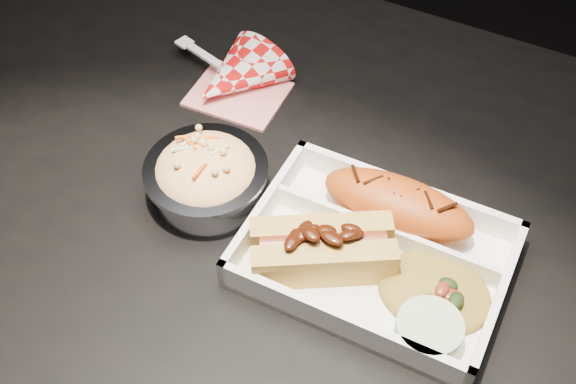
% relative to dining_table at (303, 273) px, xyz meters
% --- Properties ---
extents(dining_table, '(1.20, 0.80, 0.75)m').
position_rel_dining_table_xyz_m(dining_table, '(0.00, 0.00, 0.00)').
color(dining_table, black).
rests_on(dining_table, ground).
extents(food_tray, '(0.25, 0.18, 0.04)m').
position_rel_dining_table_xyz_m(food_tray, '(0.08, -0.01, 0.10)').
color(food_tray, white).
rests_on(food_tray, dining_table).
extents(fried_pastry, '(0.16, 0.07, 0.05)m').
position_rel_dining_table_xyz_m(fried_pastry, '(0.08, 0.04, 0.12)').
color(fried_pastry, '#B14611').
rests_on(fried_pastry, food_tray).
extents(hotdog, '(0.15, 0.12, 0.06)m').
position_rel_dining_table_xyz_m(hotdog, '(0.04, -0.04, 0.12)').
color(hotdog, gold).
rests_on(hotdog, food_tray).
extents(fried_rice_mound, '(0.11, 0.09, 0.03)m').
position_rel_dining_table_xyz_m(fried_rice_mound, '(0.15, -0.02, 0.11)').
color(fried_rice_mound, olive).
rests_on(fried_rice_mound, food_tray).
extents(cupcake_liner, '(0.06, 0.06, 0.03)m').
position_rel_dining_table_xyz_m(cupcake_liner, '(0.16, -0.07, 0.11)').
color(cupcake_liner, '#B2CB99').
rests_on(cupcake_liner, food_tray).
extents(foil_coleslaw_cup, '(0.13, 0.13, 0.07)m').
position_rel_dining_table_xyz_m(foil_coleslaw_cup, '(-0.11, -0.01, 0.12)').
color(foil_coleslaw_cup, silver).
rests_on(foil_coleslaw_cup, dining_table).
extents(napkin_fork, '(0.16, 0.13, 0.10)m').
position_rel_dining_table_xyz_m(napkin_fork, '(-0.17, 0.15, 0.11)').
color(napkin_fork, red).
rests_on(napkin_fork, dining_table).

